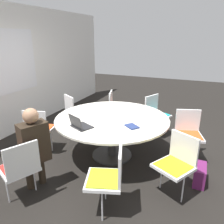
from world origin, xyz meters
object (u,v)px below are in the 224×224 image
chair_7 (39,127)px  handbag (200,175)px  laptop (79,125)px  chair_4 (156,112)px  person_0 (34,144)px  chair_1 (109,175)px  chair_6 (75,110)px  chair_2 (177,161)px  spiral_notebook (132,126)px  chair_5 (116,106)px  chair_0 (20,166)px  chair_3 (188,131)px

chair_7 → handbag: chair_7 is taller
chair_7 → laptop: (-0.19, -0.98, 0.28)m
chair_4 → person_0: (-2.47, 1.11, 0.19)m
chair_1 → chair_6: size_ratio=1.00×
handbag → chair_1: bearing=134.8°
chair_2 → spiral_notebook: (0.34, 0.74, 0.23)m
chair_7 → chair_2: bearing=-19.5°
spiral_notebook → chair_2: bearing=-114.5°
chair_2 → handbag: bearing=-101.0°
chair_7 → person_0: (-0.83, -0.66, 0.19)m
chair_5 → chair_7: (-1.66, 0.83, 0.00)m
chair_7 → laptop: laptop is taller
laptop → handbag: laptop is taller
chair_1 → chair_7: (0.82, 1.75, 0.00)m
chair_4 → chair_6: bearing=-45.2°
chair_0 → chair_7: (1.09, 0.63, 0.00)m
chair_3 → spiral_notebook: 1.10m
chair_0 → laptop: bearing=4.0°
chair_2 → chair_6: size_ratio=1.00×
chair_7 → person_0: 1.08m
chair_0 → chair_3: same height
person_0 → handbag: size_ratio=3.35×
laptop → spiral_notebook: laptop is taller
chair_1 → handbag: bearing=-63.9°
chair_0 → chair_2: same height
chair_3 → laptop: laptop is taller
chair_4 → spiral_notebook: bearing=23.0°
chair_0 → chair_4: 2.95m
chair_0 → chair_2: size_ratio=1.00×
chair_0 → chair_4: size_ratio=1.00×
chair_0 → handbag: size_ratio=2.38×
chair_0 → person_0: person_0 is taller
chair_0 → chair_5: (2.75, -0.20, 0.00)m
chair_6 → person_0: size_ratio=0.71×
chair_2 → person_0: 1.91m
chair_6 → spiral_notebook: (-0.90, -1.61, 0.23)m
laptop → chair_0: bearing=94.0°
laptop → chair_7: bearing=14.0°
spiral_notebook → laptop: bearing=115.2°
chair_2 → chair_5: (1.85, 1.61, 0.00)m
chair_2 → chair_1: bearing=72.1°
chair_0 → chair_1: 1.15m
chair_0 → chair_2: bearing=-38.4°
chair_3 → person_0: 2.52m
chair_3 → chair_6: bearing=-21.7°
chair_0 → person_0: size_ratio=0.71×
chair_2 → laptop: 1.49m
chair_5 → laptop: (-1.86, -0.14, 0.28)m
chair_2 → chair_3: same height
chair_0 → laptop: size_ratio=2.19×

